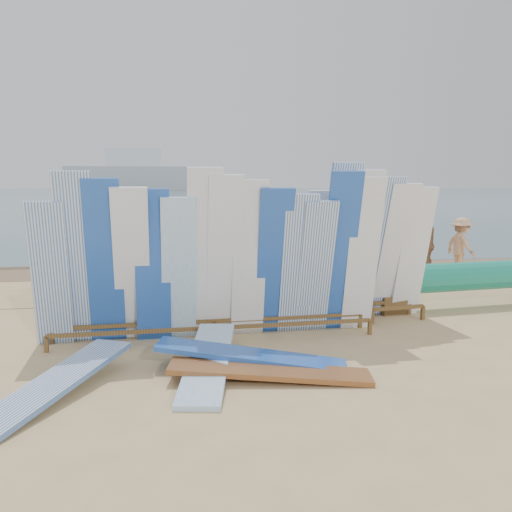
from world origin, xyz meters
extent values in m
plane|color=tan|center=(0.00, 0.00, 0.00)|extent=(160.00, 160.00, 0.00)
cube|color=#3F5F70|center=(0.00, 128.00, 0.00)|extent=(320.00, 240.00, 0.02)
cube|color=brown|center=(0.00, 7.20, 0.00)|extent=(40.00, 2.60, 0.01)
cube|color=#999EA3|center=(-12.00, 180.00, 4.02)|extent=(45.00, 8.00, 8.00)
cube|color=silver|center=(-12.00, 180.00, 11.02)|extent=(18.00, 6.00, 6.00)
cube|color=#746A57|center=(0.00, 3.00, 0.80)|extent=(12.00, 0.06, 0.06)
cube|color=#746A57|center=(-2.00, 3.00, 0.45)|extent=(0.08, 0.08, 0.90)
cube|color=#746A57|center=(0.00, 3.00, 0.45)|extent=(0.08, 0.08, 0.90)
cube|color=#746A57|center=(2.00, 3.00, 0.45)|extent=(0.08, 0.08, 0.90)
cube|color=#746A57|center=(4.00, 3.00, 0.45)|extent=(0.08, 0.08, 0.90)
cube|color=#746A57|center=(6.00, 3.00, 0.45)|extent=(0.08, 0.08, 0.90)
cube|color=brown|center=(1.09, -0.47, 0.26)|extent=(5.32, 0.25, 0.06)
cube|color=brown|center=(1.07, -0.02, 0.26)|extent=(5.32, 0.25, 0.06)
cube|color=white|center=(-1.51, -0.34, 1.17)|extent=(0.58, 0.64, 2.34)
cube|color=white|center=(-1.10, -0.32, 1.40)|extent=(0.59, 0.83, 2.79)
cube|color=#2453B4|center=(-0.68, -0.31, 1.34)|extent=(0.59, 0.81, 2.69)
cube|color=white|center=(-0.26, -0.29, 1.28)|extent=(0.59, 0.89, 2.56)
cube|color=#2453B4|center=(0.07, -0.28, 1.26)|extent=(0.58, 0.54, 2.53)
cube|color=#8FBEE6|center=(0.49, -0.26, 1.20)|extent=(0.58, 0.65, 2.40)
cube|color=white|center=(0.91, -0.25, 1.43)|extent=(0.59, 0.79, 2.86)
cube|color=white|center=(1.24, -0.24, 1.37)|extent=(0.59, 0.79, 2.75)
cube|color=white|center=(1.66, -0.22, 1.33)|extent=(0.58, 0.65, 2.67)
cube|color=#2453B4|center=(2.07, -0.21, 1.27)|extent=(0.59, 0.76, 2.53)
cube|color=white|center=(2.49, -0.19, 1.22)|extent=(0.59, 0.71, 2.44)
cube|color=white|center=(2.82, -0.18, 1.16)|extent=(0.59, 0.73, 2.33)
cube|color=#2453B4|center=(3.24, -0.17, 1.40)|extent=(0.59, 0.76, 2.81)
cube|color=white|center=(3.66, -0.15, 1.36)|extent=(0.58, 0.66, 2.72)
cube|color=brown|center=(4.04, 0.30, 0.27)|extent=(2.16, 0.35, 0.07)
cube|color=brown|center=(3.98, 0.77, 0.27)|extent=(2.16, 0.35, 0.07)
cube|color=white|center=(3.00, 0.40, 1.24)|extent=(0.68, 0.72, 2.49)
cube|color=white|center=(3.41, 0.46, 1.49)|extent=(0.70, 0.88, 2.97)
cube|color=white|center=(3.83, 0.51, 1.43)|extent=(0.70, 0.90, 2.85)
cube|color=white|center=(4.24, 0.57, 1.36)|extent=(0.70, 0.92, 2.73)
cube|color=white|center=(4.56, 0.61, 1.30)|extent=(0.70, 0.93, 2.61)
cube|color=white|center=(4.97, 0.66, 1.27)|extent=(0.68, 0.73, 2.54)
cube|color=brown|center=(4.71, 1.13, 0.18)|extent=(0.58, 0.67, 0.37)
cylinder|color=#1A8F73|center=(6.54, 1.33, 0.66)|extent=(4.56, 1.11, 0.62)
cone|color=#1A8F73|center=(3.79, 1.03, 0.66)|extent=(1.29, 0.70, 0.57)
cube|color=brown|center=(4.10, 1.06, 0.73)|extent=(1.04, 0.85, 0.05)
cube|color=white|center=(4.10, 1.06, 0.99)|extent=(0.47, 0.15, 0.43)
cube|color=#2453B4|center=(1.47, -1.74, 0.00)|extent=(2.75, 1.15, 0.36)
cube|color=brown|center=(1.65, -2.24, 0.00)|extent=(2.76, 1.02, 0.22)
cube|color=#8FBEE6|center=(0.86, -1.81, 0.00)|extent=(1.01, 2.75, 0.33)
cube|color=white|center=(-1.08, -2.43, 0.00)|extent=(1.72, 2.65, 0.34)
cube|color=red|center=(1.06, 3.85, 0.36)|extent=(0.73, 0.69, 0.06)
cube|color=red|center=(1.12, 4.11, 0.67)|extent=(0.64, 0.33, 0.61)
cube|color=red|center=(1.22, 3.80, 0.33)|extent=(0.75, 0.73, 0.05)
cube|color=red|center=(1.10, 4.02, 0.63)|extent=(0.59, 0.42, 0.57)
cube|color=red|center=(1.29, 3.72, 0.57)|extent=(0.56, 0.83, 0.57)
cube|color=red|center=(1.33, 4.03, 0.94)|extent=(0.49, 0.23, 0.36)
imported|color=#8C6042|center=(-2.37, 4.72, 0.81)|extent=(0.61, 0.36, 1.61)
imported|color=beige|center=(3.91, 3.60, 0.90)|extent=(0.93, 0.54, 1.81)
imported|color=tan|center=(8.58, 5.25, 0.82)|extent=(0.65, 1.12, 1.63)
imported|color=#8C6042|center=(7.57, 5.30, 0.88)|extent=(0.99, 1.08, 1.75)
imported|color=tan|center=(2.66, 4.95, 0.93)|extent=(0.68, 1.00, 1.87)
imported|color=#8C6042|center=(-0.05, 4.82, 0.87)|extent=(0.70, 1.10, 1.74)
imported|color=tan|center=(5.32, 5.40, 0.78)|extent=(1.08, 0.89, 1.56)
imported|color=#8C6042|center=(1.34, 5.84, 0.84)|extent=(0.69, 0.59, 1.67)
imported|color=tan|center=(-1.16, 6.80, 0.88)|extent=(1.16, 1.11, 1.76)
camera|label=1|loc=(0.40, -9.08, 2.61)|focal=38.00mm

